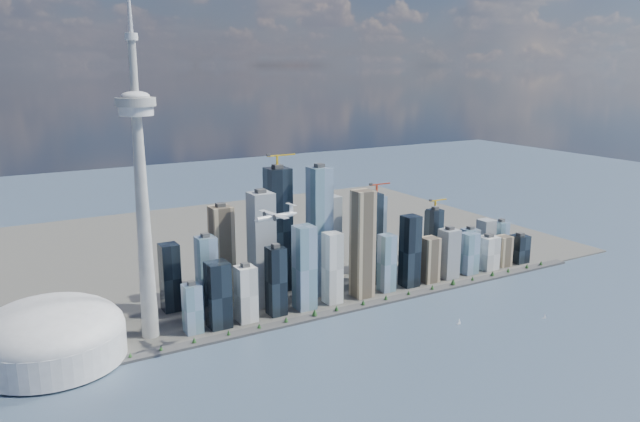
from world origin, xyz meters
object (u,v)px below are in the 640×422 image
dome_stadium (51,335)px  airplane (276,216)px  sailboat_west (459,322)px  sailboat_east (545,317)px  needle_tower (141,186)px

dome_stadium → airplane: airplane is taller
dome_stadium → sailboat_west: dome_stadium is taller
sailboat_west → dome_stadium: bearing=165.7°
dome_stadium → sailboat_east: (719.76, -239.43, -36.59)m
dome_stadium → airplane: 355.29m
sailboat_west → airplane: bearing=174.0°
airplane → sailboat_west: 363.21m
airplane → sailboat_east: bearing=-21.5°
needle_tower → sailboat_east: bearing=-23.3°
dome_stadium → sailboat_east: dome_stadium is taller
needle_tower → sailboat_east: size_ratio=62.02×
needle_tower → sailboat_west: (441.40, -197.73, -232.44)m
sailboat_east → dome_stadium: bearing=-179.7°
needle_tower → sailboat_west: needle_tower is taller
sailboat_west → sailboat_east: bearing=-16.9°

